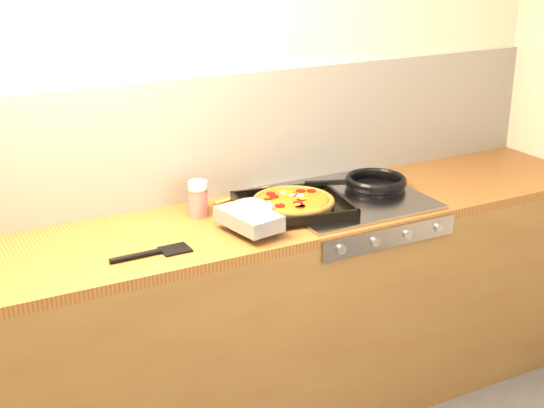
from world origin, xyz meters
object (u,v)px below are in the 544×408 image
frying_pan (374,183)px  juice_glass (198,196)px  pizza_on_tray (281,206)px  tomato_can (198,203)px

frying_pan → juice_glass: 0.75m
pizza_on_tray → frying_pan: 0.49m
pizza_on_tray → frying_pan: (0.49, 0.07, -0.01)m
frying_pan → pizza_on_tray: bearing=-171.3°
pizza_on_tray → juice_glass: bearing=141.7°
tomato_can → pizza_on_tray: bearing=-29.7°
juice_glass → frying_pan: bearing=-9.7°
frying_pan → tomato_can: tomato_can is taller
frying_pan → tomato_can: 0.77m
tomato_can → juice_glass: bearing=64.8°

